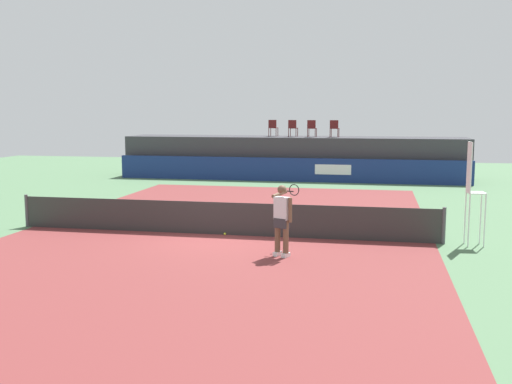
# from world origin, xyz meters

# --- Properties ---
(ground_plane) EXTENTS (48.00, 48.00, 0.00)m
(ground_plane) POSITION_xyz_m (0.00, 3.00, 0.00)
(ground_plane) COLOR #4C704C
(court_inner) EXTENTS (12.00, 22.00, 0.00)m
(court_inner) POSITION_xyz_m (0.00, 0.00, 0.00)
(court_inner) COLOR maroon
(court_inner) RESTS_ON ground
(sponsor_wall) EXTENTS (18.00, 0.22, 1.20)m
(sponsor_wall) POSITION_xyz_m (0.01, 13.50, 0.60)
(sponsor_wall) COLOR navy
(sponsor_wall) RESTS_ON ground
(spectator_platform) EXTENTS (18.00, 2.80, 2.20)m
(spectator_platform) POSITION_xyz_m (0.00, 15.30, 1.10)
(spectator_platform) COLOR #38383D
(spectator_platform) RESTS_ON ground
(spectator_chair_far_left) EXTENTS (0.48, 0.48, 0.89)m
(spectator_chair_far_left) POSITION_xyz_m (-1.14, 15.48, 2.69)
(spectator_chair_far_left) COLOR #561919
(spectator_chair_far_left) RESTS_ON spectator_platform
(spectator_chair_left) EXTENTS (0.48, 0.48, 0.89)m
(spectator_chair_left) POSITION_xyz_m (-0.02, 15.22, 2.69)
(spectator_chair_left) COLOR #561919
(spectator_chair_left) RESTS_ON spectator_platform
(spectator_chair_center) EXTENTS (0.47, 0.47, 0.89)m
(spectator_chair_center) POSITION_xyz_m (1.01, 15.05, 2.69)
(spectator_chair_center) COLOR #561919
(spectator_chair_center) RESTS_ON spectator_platform
(spectator_chair_right) EXTENTS (0.47, 0.47, 0.89)m
(spectator_chair_right) POSITION_xyz_m (2.19, 15.03, 2.69)
(spectator_chair_right) COLOR #561919
(spectator_chair_right) RESTS_ON spectator_platform
(umpire_chair) EXTENTS (0.48, 0.48, 2.76)m
(umpire_chair) POSITION_xyz_m (6.88, -0.01, 1.59)
(umpire_chair) COLOR white
(umpire_chair) RESTS_ON ground
(tennis_net) EXTENTS (12.40, 0.02, 0.95)m
(tennis_net) POSITION_xyz_m (0.00, 0.00, 0.47)
(tennis_net) COLOR #2D2D2D
(tennis_net) RESTS_ON ground
(net_post_near) EXTENTS (0.10, 0.10, 1.00)m
(net_post_near) POSITION_xyz_m (-6.20, 0.00, 0.50)
(net_post_near) COLOR #4C4C51
(net_post_near) RESTS_ON ground
(net_post_far) EXTENTS (0.10, 0.10, 1.00)m
(net_post_far) POSITION_xyz_m (6.20, 0.00, 0.50)
(net_post_far) COLOR #4C4C51
(net_post_far) RESTS_ON ground
(tennis_player) EXTENTS (0.58, 1.26, 1.77)m
(tennis_player) POSITION_xyz_m (2.15, -2.20, 0.96)
(tennis_player) COLOR white
(tennis_player) RESTS_ON court_inner
(tennis_ball) EXTENTS (0.07, 0.07, 0.07)m
(tennis_ball) POSITION_xyz_m (0.14, -0.05, 0.04)
(tennis_ball) COLOR #D8EA33
(tennis_ball) RESTS_ON court_inner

